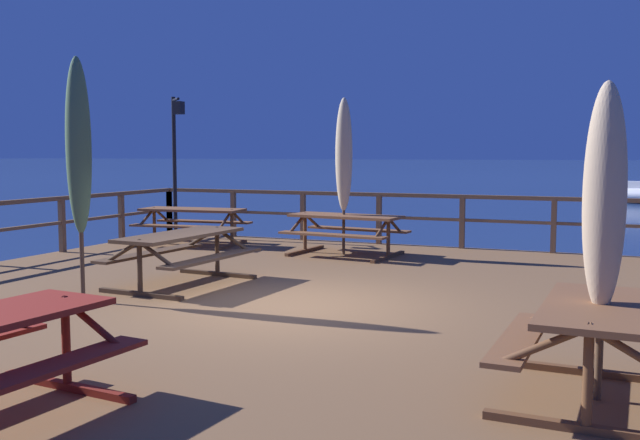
% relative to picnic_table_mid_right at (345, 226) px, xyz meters
% --- Properties ---
extents(ground_plane, '(600.00, 600.00, 0.00)m').
position_rel_picnic_table_mid_right_xyz_m(ground_plane, '(0.94, -4.42, -1.21)').
color(ground_plane, navy).
extents(wooden_deck, '(12.67, 12.82, 0.65)m').
position_rel_picnic_table_mid_right_xyz_m(wooden_deck, '(0.94, -4.42, -0.89)').
color(wooden_deck, brown).
rests_on(wooden_deck, ground).
extents(railing_waterside_far, '(12.47, 0.10, 1.09)m').
position_rel_picnic_table_mid_right_xyz_m(railing_waterside_far, '(0.94, 1.84, 0.18)').
color(railing_waterside_far, brown).
rests_on(railing_waterside_far, wooden_deck).
extents(picnic_table_mid_right, '(2.24, 1.60, 0.78)m').
position_rel_picnic_table_mid_right_xyz_m(picnic_table_mid_right, '(0.00, 0.00, 0.00)').
color(picnic_table_mid_right, brown).
rests_on(picnic_table_mid_right, wooden_deck).
extents(picnic_table_mid_left, '(1.45, 1.77, 0.78)m').
position_rel_picnic_table_mid_right_xyz_m(picnic_table_mid_left, '(4.61, -6.71, -0.01)').
color(picnic_table_mid_left, brown).
rests_on(picnic_table_mid_left, wooden_deck).
extents(picnic_table_back_right, '(1.53, 2.25, 0.78)m').
position_rel_picnic_table_mid_right_xyz_m(picnic_table_back_right, '(-1.10, -3.81, 0.00)').
color(picnic_table_back_right, brown).
rests_on(picnic_table_back_right, wooden_deck).
extents(picnic_table_mid_centre, '(2.30, 1.61, 0.78)m').
position_rel_picnic_table_mid_right_xyz_m(picnic_table_mid_centre, '(-3.53, 0.21, 0.00)').
color(picnic_table_mid_centre, brown).
rests_on(picnic_table_mid_centre, wooden_deck).
extents(patio_umbrella_tall_mid_left, '(0.32, 0.32, 2.96)m').
position_rel_picnic_table_mid_right_xyz_m(patio_umbrella_tall_mid_left, '(-0.06, 0.06, 1.32)').
color(patio_umbrella_tall_mid_left, '#4C3828').
rests_on(patio_umbrella_tall_mid_left, wooden_deck).
extents(patio_umbrella_tall_back_right, '(0.32, 0.32, 2.47)m').
position_rel_picnic_table_mid_right_xyz_m(patio_umbrella_tall_back_right, '(4.64, -6.65, 1.00)').
color(patio_umbrella_tall_back_right, '#4C3828').
rests_on(patio_umbrella_tall_back_right, wooden_deck).
extents(patio_umbrella_tall_mid_right, '(0.32, 0.32, 3.14)m').
position_rel_picnic_table_mid_right_xyz_m(patio_umbrella_tall_mid_right, '(-1.64, -5.27, 1.43)').
color(patio_umbrella_tall_mid_right, '#4C3828').
rests_on(patio_umbrella_tall_mid_right, wooden_deck).
extents(lamp_post_hooked, '(0.54, 0.53, 3.20)m').
position_rel_picnic_table_mid_right_xyz_m(lamp_post_hooked, '(-4.55, 1.15, 1.55)').
color(lamp_post_hooked, black).
rests_on(lamp_post_hooked, wooden_deck).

